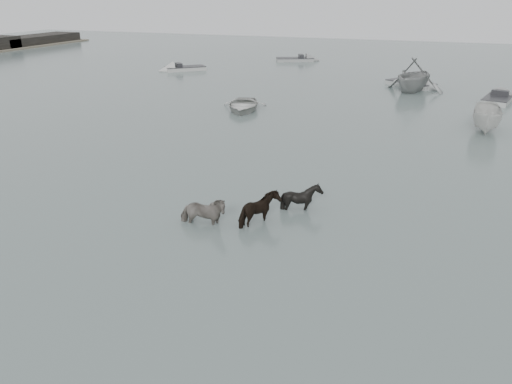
% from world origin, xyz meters
% --- Properties ---
extents(ground, '(140.00, 140.00, 0.00)m').
position_xyz_m(ground, '(0.00, 0.00, 0.00)').
color(ground, '#505F5B').
rests_on(ground, ground).
extents(pony_pinto, '(1.77, 1.06, 1.40)m').
position_xyz_m(pony_pinto, '(-1.33, -0.54, 0.70)').
color(pony_pinto, black).
rests_on(pony_pinto, ground).
extents(pony_dark, '(1.16, 1.34, 1.30)m').
position_xyz_m(pony_dark, '(0.46, 0.17, 0.65)').
color(pony_dark, black).
rests_on(pony_dark, ground).
extents(pony_black, '(1.51, 1.44, 1.32)m').
position_xyz_m(pony_black, '(1.42, 1.83, 0.66)').
color(pony_black, black).
rests_on(pony_black, ground).
extents(rowboat_lead, '(3.90, 4.74, 0.85)m').
position_xyz_m(rowboat_lead, '(-6.45, 16.00, 0.43)').
color(rowboat_lead, '#B9B9B4').
rests_on(rowboat_lead, ground).
extents(rowboat_trail, '(5.76, 6.23, 2.71)m').
position_xyz_m(rowboat_trail, '(3.57, 26.64, 1.36)').
color(rowboat_trail, gray).
rests_on(rowboat_trail, ground).
extents(boat_small, '(1.76, 4.15, 1.57)m').
position_xyz_m(boat_small, '(8.24, 15.81, 0.79)').
color(boat_small, silver).
rests_on(boat_small, ground).
extents(skiff_port, '(2.68, 5.03, 0.75)m').
position_xyz_m(skiff_port, '(9.45, 24.43, 0.38)').
color(skiff_port, '#A4A6A4').
rests_on(skiff_port, ground).
extents(skiff_outer, '(5.01, 4.77, 0.75)m').
position_xyz_m(skiff_outer, '(-18.15, 30.24, 0.38)').
color(skiff_outer, '#B3B3AE').
rests_on(skiff_outer, ground).
extents(skiff_mid, '(5.45, 4.31, 0.75)m').
position_xyz_m(skiff_mid, '(3.24, 28.80, 0.38)').
color(skiff_mid, '#9EA19E').
rests_on(skiff_mid, ground).
extents(skiff_far, '(5.79, 3.68, 0.75)m').
position_xyz_m(skiff_far, '(-9.94, 40.48, 0.38)').
color(skiff_far, gray).
rests_on(skiff_far, ground).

